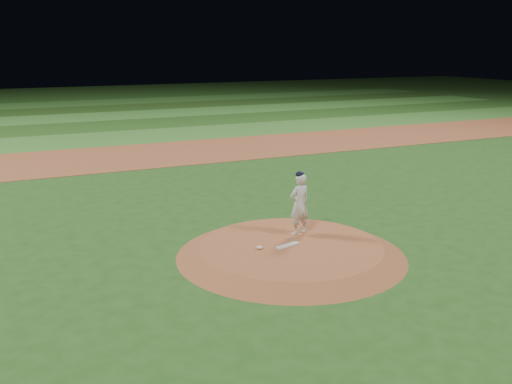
% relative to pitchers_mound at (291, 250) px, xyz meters
% --- Properties ---
extents(ground, '(120.00, 120.00, 0.00)m').
position_rel_pitchers_mound_xyz_m(ground, '(0.00, 0.00, -0.12)').
color(ground, '#224C18').
rests_on(ground, ground).
extents(infield_dirt_band, '(70.00, 6.00, 0.02)m').
position_rel_pitchers_mound_xyz_m(infield_dirt_band, '(0.00, 14.00, -0.12)').
color(infield_dirt_band, brown).
rests_on(infield_dirt_band, ground).
extents(outfield_stripe_0, '(70.00, 5.00, 0.02)m').
position_rel_pitchers_mound_xyz_m(outfield_stripe_0, '(0.00, 19.50, -0.12)').
color(outfield_stripe_0, '#37742A').
rests_on(outfield_stripe_0, ground).
extents(outfield_stripe_1, '(70.00, 5.00, 0.02)m').
position_rel_pitchers_mound_xyz_m(outfield_stripe_1, '(0.00, 24.50, -0.12)').
color(outfield_stripe_1, '#234F19').
rests_on(outfield_stripe_1, ground).
extents(outfield_stripe_2, '(70.00, 5.00, 0.02)m').
position_rel_pitchers_mound_xyz_m(outfield_stripe_2, '(0.00, 29.50, -0.12)').
color(outfield_stripe_2, '#37792C').
rests_on(outfield_stripe_2, ground).
extents(outfield_stripe_3, '(70.00, 5.00, 0.02)m').
position_rel_pitchers_mound_xyz_m(outfield_stripe_3, '(0.00, 34.50, -0.12)').
color(outfield_stripe_3, '#214716').
rests_on(outfield_stripe_3, ground).
extents(outfield_stripe_4, '(70.00, 5.00, 0.02)m').
position_rel_pitchers_mound_xyz_m(outfield_stripe_4, '(0.00, 39.50, -0.12)').
color(outfield_stripe_4, '#2E6725').
rests_on(outfield_stripe_4, ground).
extents(outfield_stripe_5, '(70.00, 5.00, 0.02)m').
position_rel_pitchers_mound_xyz_m(outfield_stripe_5, '(0.00, 44.50, -0.12)').
color(outfield_stripe_5, '#1F4C18').
rests_on(outfield_stripe_5, ground).
extents(pitchers_mound, '(5.50, 5.50, 0.25)m').
position_rel_pitchers_mound_xyz_m(pitchers_mound, '(0.00, 0.00, 0.00)').
color(pitchers_mound, '#96512E').
rests_on(pitchers_mound, ground).
extents(pitching_rubber, '(0.66, 0.32, 0.03)m').
position_rel_pitchers_mound_xyz_m(pitching_rubber, '(-0.09, -0.01, 0.14)').
color(pitching_rubber, silver).
rests_on(pitching_rubber, pitchers_mound).
extents(rosin_bag, '(0.14, 0.14, 0.07)m').
position_rel_pitchers_mound_xyz_m(rosin_bag, '(-0.80, 0.09, 0.16)').
color(rosin_bag, silver).
rests_on(rosin_bag, pitchers_mound).
extents(pitcher_on_mound, '(0.63, 0.47, 1.63)m').
position_rel_pitchers_mound_xyz_m(pitcher_on_mound, '(0.59, 0.68, 0.93)').
color(pitcher_on_mound, silver).
rests_on(pitcher_on_mound, pitchers_mound).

